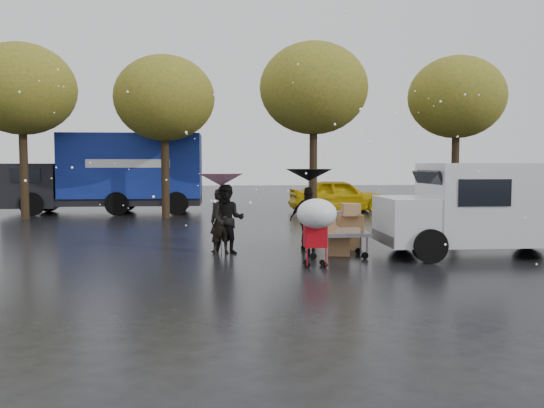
{
  "coord_description": "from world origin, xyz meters",
  "views": [
    {
      "loc": [
        -1.14,
        -13.39,
        2.18
      ],
      "look_at": [
        0.06,
        1.0,
        1.17
      ],
      "focal_mm": 38.0,
      "sensor_mm": 36.0,
      "label": 1
    }
  ],
  "objects": [
    {
      "name": "box_ground_far",
      "position": [
        2.11,
        0.96,
        0.16
      ],
      "size": [
        0.5,
        0.44,
        0.33
      ],
      "primitive_type": "cube",
      "rotation": [
        0.0,
        0.0,
        -0.3
      ],
      "color": "#9C7C44",
      "rests_on": "ground"
    },
    {
      "name": "person_pink",
      "position": [
        -1.22,
        0.59,
        0.79
      ],
      "size": [
        0.67,
        0.56,
        1.58
      ],
      "primitive_type": "imported",
      "rotation": [
        0.0,
        0.0,
        0.36
      ],
      "color": "black",
      "rests_on": "ground"
    },
    {
      "name": "box_ground_near",
      "position": [
        1.59,
        0.08,
        0.23
      ],
      "size": [
        0.58,
        0.49,
        0.46
      ],
      "primitive_type": "cube",
      "rotation": [
        0.0,
        0.0,
        -0.18
      ],
      "color": "#9C7C44",
      "rests_on": "ground"
    },
    {
      "name": "blue_truck",
      "position": [
        -6.01,
        12.52,
        1.76
      ],
      "size": [
        8.3,
        2.6,
        3.5
      ],
      "color": "navy",
      "rests_on": "ground"
    },
    {
      "name": "shopping_cart",
      "position": [
        0.78,
        -1.54,
        1.06
      ],
      "size": [
        0.84,
        0.84,
        1.46
      ],
      "color": "#BA0A14",
      "rests_on": "ground"
    },
    {
      "name": "person_middle",
      "position": [
        -1.06,
        0.51,
        0.84
      ],
      "size": [
        0.91,
        0.75,
        1.69
      ],
      "primitive_type": "imported",
      "rotation": [
        0.0,
        0.0,
        -0.15
      ],
      "color": "black",
      "rests_on": "ground"
    },
    {
      "name": "umbrella_black",
      "position": [
        0.97,
        0.88,
        1.9
      ],
      "size": [
        1.18,
        1.18,
        2.05
      ],
      "color": "#4C4C4C",
      "rests_on": "ground"
    },
    {
      "name": "tree_row",
      "position": [
        -0.47,
        10.0,
        5.02
      ],
      "size": [
        21.6,
        4.4,
        7.12
      ],
      "color": "black",
      "rests_on": "ground"
    },
    {
      "name": "person_black",
      "position": [
        0.97,
        0.88,
        0.8
      ],
      "size": [
        0.98,
        0.5,
        1.6
      ],
      "primitive_type": "imported",
      "rotation": [
        0.0,
        0.0,
        3.02
      ],
      "color": "black",
      "rests_on": "ground"
    },
    {
      "name": "umbrella_pink",
      "position": [
        -1.22,
        0.59,
        1.8
      ],
      "size": [
        1.09,
        1.09,
        1.95
      ],
      "color": "#4C4C4C",
      "rests_on": "ground"
    },
    {
      "name": "white_van",
      "position": [
        5.18,
        -0.2,
        1.16
      ],
      "size": [
        4.91,
        2.18,
        2.2
      ],
      "color": "silver",
      "rests_on": "ground"
    },
    {
      "name": "yellow_taxi",
      "position": [
        3.99,
        12.11,
        0.76
      ],
      "size": [
        4.57,
        2.16,
        1.51
      ],
      "primitive_type": "imported",
      "rotation": [
        0.0,
        0.0,
        1.66
      ],
      "color": "#E0BA0B",
      "rests_on": "ground"
    },
    {
      "name": "ground",
      "position": [
        0.0,
        0.0,
        0.0
      ],
      "size": [
        90.0,
        90.0,
        0.0
      ],
      "primitive_type": "plane",
      "color": "black",
      "rests_on": "ground"
    },
    {
      "name": "vendor_cart",
      "position": [
        1.55,
        -0.21,
        0.73
      ],
      "size": [
        1.52,
        0.8,
        1.27
      ],
      "color": "slate",
      "rests_on": "ground"
    }
  ]
}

